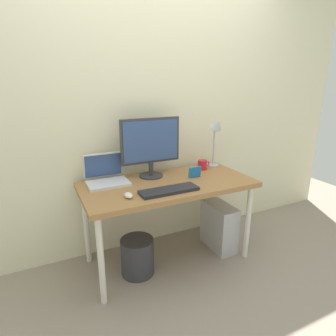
{
  "coord_description": "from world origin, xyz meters",
  "views": [
    {
      "loc": [
        -0.93,
        -1.92,
        1.48
      ],
      "look_at": [
        0.0,
        0.0,
        0.83
      ],
      "focal_mm": 30.38,
      "sensor_mm": 36.0,
      "label": 1
    }
  ],
  "objects_px": {
    "photo_frame": "(195,172)",
    "coffee_mug": "(202,165)",
    "wastebasket": "(137,256)",
    "desk": "(168,190)",
    "keyboard": "(169,190)",
    "laptop": "(106,176)",
    "computer_tower": "(219,226)",
    "mouse": "(129,195)",
    "monitor": "(151,144)",
    "desk_lamp": "(216,132)"
  },
  "relations": [
    {
      "from": "photo_frame",
      "to": "coffee_mug",
      "type": "bearing_deg",
      "value": 42.5
    },
    {
      "from": "wastebasket",
      "to": "coffee_mug",
      "type": "bearing_deg",
      "value": 18.43
    },
    {
      "from": "desk",
      "to": "keyboard",
      "type": "xyz_separation_m",
      "value": [
        -0.08,
        -0.19,
        0.08
      ]
    },
    {
      "from": "laptop",
      "to": "wastebasket",
      "type": "xyz_separation_m",
      "value": [
        0.14,
        -0.28,
        -0.61
      ]
    },
    {
      "from": "desk",
      "to": "computer_tower",
      "type": "distance_m",
      "value": 0.66
    },
    {
      "from": "photo_frame",
      "to": "computer_tower",
      "type": "relative_size",
      "value": 0.26
    },
    {
      "from": "keyboard",
      "to": "photo_frame",
      "type": "distance_m",
      "value": 0.39
    },
    {
      "from": "mouse",
      "to": "photo_frame",
      "type": "xyz_separation_m",
      "value": [
        0.64,
        0.18,
        0.03
      ]
    },
    {
      "from": "coffee_mug",
      "to": "computer_tower",
      "type": "height_order",
      "value": "coffee_mug"
    },
    {
      "from": "monitor",
      "to": "mouse",
      "type": "height_order",
      "value": "monitor"
    },
    {
      "from": "monitor",
      "to": "wastebasket",
      "type": "bearing_deg",
      "value": -132.23
    },
    {
      "from": "desk",
      "to": "monitor",
      "type": "height_order",
      "value": "monitor"
    },
    {
      "from": "coffee_mug",
      "to": "wastebasket",
      "type": "bearing_deg",
      "value": -161.57
    },
    {
      "from": "wastebasket",
      "to": "desk_lamp",
      "type": "bearing_deg",
      "value": 16.49
    },
    {
      "from": "coffee_mug",
      "to": "keyboard",
      "type": "bearing_deg",
      "value": -144.69
    },
    {
      "from": "photo_frame",
      "to": "wastebasket",
      "type": "bearing_deg",
      "value": -171.72
    },
    {
      "from": "keyboard",
      "to": "computer_tower",
      "type": "bearing_deg",
      "value": 14.82
    },
    {
      "from": "desk_lamp",
      "to": "keyboard",
      "type": "distance_m",
      "value": 0.83
    },
    {
      "from": "laptop",
      "to": "mouse",
      "type": "bearing_deg",
      "value": -80.44
    },
    {
      "from": "monitor",
      "to": "computer_tower",
      "type": "xyz_separation_m",
      "value": [
        0.57,
        -0.23,
        -0.77
      ]
    },
    {
      "from": "coffee_mug",
      "to": "desk_lamp",
      "type": "bearing_deg",
      "value": 6.27
    },
    {
      "from": "keyboard",
      "to": "computer_tower",
      "type": "relative_size",
      "value": 1.05
    },
    {
      "from": "computer_tower",
      "to": "wastebasket",
      "type": "height_order",
      "value": "computer_tower"
    },
    {
      "from": "desk",
      "to": "laptop",
      "type": "bearing_deg",
      "value": 154.63
    },
    {
      "from": "desk_lamp",
      "to": "keyboard",
      "type": "height_order",
      "value": "desk_lamp"
    },
    {
      "from": "laptop",
      "to": "keyboard",
      "type": "relative_size",
      "value": 0.73
    },
    {
      "from": "mouse",
      "to": "desk_lamp",
      "type": "bearing_deg",
      "value": 20.27
    },
    {
      "from": "desk",
      "to": "photo_frame",
      "type": "xyz_separation_m",
      "value": [
        0.26,
        0.01,
        0.11
      ]
    },
    {
      "from": "coffee_mug",
      "to": "wastebasket",
      "type": "distance_m",
      "value": 0.98
    },
    {
      "from": "photo_frame",
      "to": "monitor",
      "type": "bearing_deg",
      "value": 150.75
    },
    {
      "from": "mouse",
      "to": "coffee_mug",
      "type": "distance_m",
      "value": 0.89
    },
    {
      "from": "laptop",
      "to": "mouse",
      "type": "xyz_separation_m",
      "value": [
        0.06,
        -0.37,
        -0.04
      ]
    },
    {
      "from": "desk_lamp",
      "to": "computer_tower",
      "type": "distance_m",
      "value": 0.86
    },
    {
      "from": "keyboard",
      "to": "coffee_mug",
      "type": "relative_size",
      "value": 3.73
    },
    {
      "from": "desk",
      "to": "mouse",
      "type": "xyz_separation_m",
      "value": [
        -0.38,
        -0.16,
        0.08
      ]
    },
    {
      "from": "keyboard",
      "to": "photo_frame",
      "type": "xyz_separation_m",
      "value": [
        0.34,
        0.2,
        0.04
      ]
    },
    {
      "from": "laptop",
      "to": "computer_tower",
      "type": "xyz_separation_m",
      "value": [
        0.95,
        -0.24,
        -0.55
      ]
    },
    {
      "from": "desk",
      "to": "monitor",
      "type": "xyz_separation_m",
      "value": [
        -0.06,
        0.19,
        0.34
      ]
    },
    {
      "from": "computer_tower",
      "to": "desk",
      "type": "bearing_deg",
      "value": 176.33
    },
    {
      "from": "desk_lamp",
      "to": "keyboard",
      "type": "xyz_separation_m",
      "value": [
        -0.66,
        -0.38,
        -0.32
      ]
    },
    {
      "from": "monitor",
      "to": "photo_frame",
      "type": "xyz_separation_m",
      "value": [
        0.32,
        -0.18,
        -0.23
      ]
    },
    {
      "from": "laptop",
      "to": "wastebasket",
      "type": "height_order",
      "value": "laptop"
    },
    {
      "from": "keyboard",
      "to": "computer_tower",
      "type": "distance_m",
      "value": 0.79
    },
    {
      "from": "desk",
      "to": "monitor",
      "type": "distance_m",
      "value": 0.4
    },
    {
      "from": "keyboard",
      "to": "wastebasket",
      "type": "height_order",
      "value": "keyboard"
    },
    {
      "from": "monitor",
      "to": "keyboard",
      "type": "height_order",
      "value": "monitor"
    },
    {
      "from": "desk_lamp",
      "to": "wastebasket",
      "type": "relative_size",
      "value": 1.56
    },
    {
      "from": "desk",
      "to": "photo_frame",
      "type": "distance_m",
      "value": 0.28
    },
    {
      "from": "desk",
      "to": "wastebasket",
      "type": "xyz_separation_m",
      "value": [
        -0.3,
        -0.07,
        -0.49
      ]
    },
    {
      "from": "laptop",
      "to": "mouse",
      "type": "height_order",
      "value": "laptop"
    }
  ]
}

